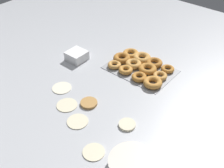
% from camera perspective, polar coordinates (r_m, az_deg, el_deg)
% --- Properties ---
extents(ground_plane, '(3.00, 3.00, 0.00)m').
position_cam_1_polar(ground_plane, '(1.49, -3.59, -3.48)').
color(ground_plane, '#B2B5BA').
extents(pancake_0, '(0.11, 0.11, 0.01)m').
position_cam_1_polar(pancake_0, '(1.47, -9.16, -4.18)').
color(pancake_0, beige).
rests_on(pancake_0, ground_plane).
extents(pancake_1, '(0.09, 0.09, 0.01)m').
position_cam_1_polar(pancake_1, '(1.47, -4.72, -3.87)').
color(pancake_1, '#B27F42').
rests_on(pancake_1, ground_plane).
extents(pancake_2, '(0.10, 0.10, 0.01)m').
position_cam_1_polar(pancake_2, '(1.25, -3.74, -13.56)').
color(pancake_2, beige).
rests_on(pancake_2, ground_plane).
extents(pancake_3, '(0.11, 0.11, 0.01)m').
position_cam_1_polar(pancake_3, '(1.59, -10.17, -0.74)').
color(pancake_3, silver).
rests_on(pancake_3, ground_plane).
extents(pancake_4, '(0.10, 0.10, 0.01)m').
position_cam_1_polar(pancake_4, '(1.38, -7.01, -7.49)').
color(pancake_4, beige).
rests_on(pancake_4, ground_plane).
extents(pancake_5, '(0.08, 0.08, 0.01)m').
position_cam_1_polar(pancake_5, '(1.36, 3.09, -8.23)').
color(pancake_5, beige).
rests_on(pancake_5, ground_plane).
extents(donut_tray, '(0.40, 0.28, 0.04)m').
position_cam_1_polar(donut_tray, '(1.71, 5.71, 3.63)').
color(donut_tray, '#93969B').
rests_on(donut_tray, ground_plane).
extents(batter_bowl, '(0.20, 0.20, 0.05)m').
position_cam_1_polar(batter_bowl, '(1.19, 4.08, -15.97)').
color(batter_bowl, silver).
rests_on(batter_bowl, ground_plane).
extents(container_stack, '(0.11, 0.11, 0.06)m').
position_cam_1_polar(container_stack, '(1.79, -7.18, 5.72)').
color(container_stack, white).
rests_on(container_stack, ground_plane).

